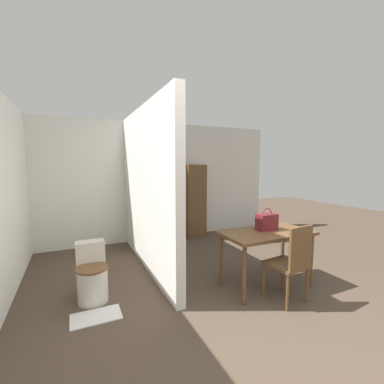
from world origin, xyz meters
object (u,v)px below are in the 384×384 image
(handbag, at_px, (267,222))
(space_heater, at_px, (265,227))
(toilet, at_px, (92,276))
(wooden_cabinet, at_px, (195,201))
(dining_table, at_px, (267,238))
(wooden_chair, at_px, (291,261))

(handbag, relative_size, space_heater, 0.51)
(handbag, bearing_deg, toilet, 165.62)
(wooden_cabinet, height_order, space_heater, wooden_cabinet)
(dining_table, distance_m, wooden_cabinet, 2.58)
(dining_table, bearing_deg, wooden_chair, -92.86)
(dining_table, xyz_separation_m, handbag, (0.05, 0.07, 0.20))
(toilet, height_order, wooden_cabinet, wooden_cabinet)
(wooden_chair, bearing_deg, toilet, 147.23)
(dining_table, xyz_separation_m, wooden_cabinet, (0.17, 2.57, 0.15))
(wooden_chair, height_order, space_heater, wooden_chair)
(toilet, height_order, handbag, handbag)
(wooden_chair, relative_size, wooden_cabinet, 0.58)
(wooden_chair, xyz_separation_m, toilet, (-2.11, 1.08, -0.22))
(wooden_chair, bearing_deg, wooden_cabinet, 80.58)
(wooden_chair, xyz_separation_m, handbag, (0.07, 0.52, 0.35))
(toilet, xyz_separation_m, handbag, (2.18, -0.56, 0.57))
(toilet, distance_m, wooden_cabinet, 3.06)
(dining_table, height_order, space_heater, dining_table)
(dining_table, distance_m, handbag, 0.22)
(dining_table, height_order, handbag, handbag)
(dining_table, relative_size, toilet, 1.80)
(wooden_chair, distance_m, toilet, 2.38)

